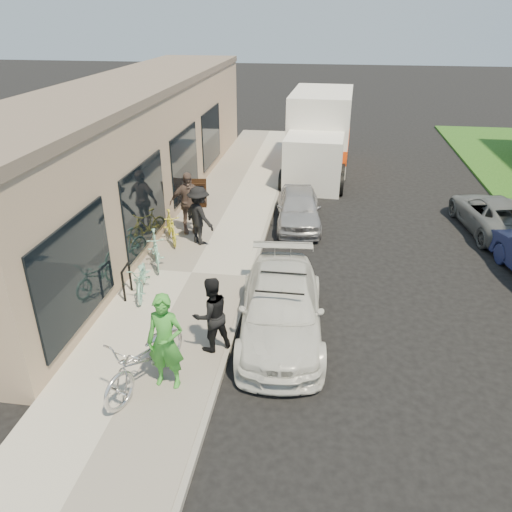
{
  "coord_description": "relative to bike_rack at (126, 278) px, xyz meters",
  "views": [
    {
      "loc": [
        1.31,
        -8.09,
        6.31
      ],
      "look_at": [
        -0.22,
        2.39,
        1.05
      ],
      "focal_mm": 35.0,
      "sensor_mm": 36.0,
      "label": 1
    }
  ],
  "objects": [
    {
      "name": "sedan_silver",
      "position": [
        3.69,
        5.34,
        -0.04
      ],
      "size": [
        1.68,
        3.52,
        1.16
      ],
      "primitive_type": "imported",
      "rotation": [
        0.0,
        0.0,
        0.09
      ],
      "color": "#ABAAB0",
      "rests_on": "ground"
    },
    {
      "name": "sandwich_board",
      "position": [
        0.19,
        6.05,
        -0.0
      ],
      "size": [
        0.64,
        0.65,
        0.92
      ],
      "rotation": [
        0.0,
        0.0,
        0.15
      ],
      "color": "black",
      "rests_on": "sidewalk"
    },
    {
      "name": "sedan_white",
      "position": [
        3.74,
        -0.78,
        -0.0
      ],
      "size": [
        2.1,
        4.42,
        1.28
      ],
      "rotation": [
        0.0,
        0.0,
        0.08
      ],
      "color": "silver",
      "rests_on": "ground"
    },
    {
      "name": "bystander_a",
      "position": [
        0.98,
        3.18,
        0.38
      ],
      "size": [
        1.26,
        1.18,
        1.71
      ],
      "primitive_type": "imported",
      "rotation": [
        0.0,
        0.0,
        2.48
      ],
      "color": "black",
      "rests_on": "sidewalk"
    },
    {
      "name": "bystander_b",
      "position": [
        0.45,
        3.93,
        0.47
      ],
      "size": [
        1.2,
        0.86,
        1.89
      ],
      "primitive_type": "imported",
      "rotation": [
        0.0,
        0.0,
        0.41
      ],
      "color": "brown",
      "rests_on": "sidewalk"
    },
    {
      "name": "curb",
      "position": [
        2.74,
        1.36,
        -0.56
      ],
      "size": [
        0.12,
        34.0,
        0.13
      ],
      "primitive_type": "cube",
      "color": "gray",
      "rests_on": "ground"
    },
    {
      "name": "storefront",
      "position": [
        -2.05,
        6.35,
        1.5
      ],
      "size": [
        3.6,
        20.0,
        4.22
      ],
      "color": "tan",
      "rests_on": "ground"
    },
    {
      "name": "sidewalk",
      "position": [
        1.19,
        1.36,
        -0.55
      ],
      "size": [
        3.0,
        34.0,
        0.15
      ],
      "primitive_type": "cube",
      "color": "#AFA99D",
      "rests_on": "ground"
    },
    {
      "name": "cruiser_bike_a",
      "position": [
        0.16,
        1.66,
        -0.01
      ],
      "size": [
        1.0,
        1.58,
        0.92
      ],
      "primitive_type": "imported",
      "rotation": [
        0.0,
        0.0,
        0.4
      ],
      "color": "#90D7BD",
      "rests_on": "sidewalk"
    },
    {
      "name": "tandem_bike",
      "position": [
        1.53,
        -2.94,
        0.09
      ],
      "size": [
        1.42,
        2.27,
        1.12
      ],
      "primitive_type": "imported",
      "rotation": [
        0.0,
        0.0,
        -0.34
      ],
      "color": "silver",
      "rests_on": "sidewalk"
    },
    {
      "name": "cruiser_bike_b",
      "position": [
        0.3,
        0.19,
        -0.07
      ],
      "size": [
        0.93,
        1.63,
        0.81
      ],
      "primitive_type": "imported",
      "rotation": [
        0.0,
        0.0,
        0.27
      ],
      "color": "#90D7BD",
      "rests_on": "sidewalk"
    },
    {
      "name": "cruiser_bike_c",
      "position": [
        0.11,
        3.19,
        -0.02
      ],
      "size": [
        1.04,
        1.52,
        0.9
      ],
      "primitive_type": "imported",
      "rotation": [
        0.0,
        0.0,
        0.46
      ],
      "color": "yellow",
      "rests_on": "sidewalk"
    },
    {
      "name": "moving_truck",
      "position": [
        4.1,
        11.64,
        0.81
      ],
      "size": [
        2.73,
        6.66,
        3.22
      ],
      "rotation": [
        0.0,
        0.0,
        -0.04
      ],
      "color": "white",
      "rests_on": "ground"
    },
    {
      "name": "man_standing",
      "position": [
        2.44,
        -1.71,
        0.32
      ],
      "size": [
        0.97,
        0.95,
        1.58
      ],
      "primitive_type": "imported",
      "rotation": [
        0.0,
        0.0,
        3.82
      ],
      "color": "black",
      "rests_on": "sidewalk"
    },
    {
      "name": "bike_rack",
      "position": [
        0.0,
        0.0,
        0.0
      ],
      "size": [
        0.09,
        0.56,
        0.78
      ],
      "rotation": [
        0.0,
        0.0,
        0.07
      ],
      "color": "black",
      "rests_on": "sidewalk"
    },
    {
      "name": "ground",
      "position": [
        3.19,
        -1.64,
        -0.62
      ],
      "size": [
        120.0,
        120.0,
        0.0
      ],
      "primitive_type": "plane",
      "color": "black",
      "rests_on": "ground"
    },
    {
      "name": "far_car_gray",
      "position": [
        9.77,
        5.76,
        -0.08
      ],
      "size": [
        2.29,
        4.12,
        1.09
      ],
      "primitive_type": "imported",
      "rotation": [
        0.0,
        0.0,
        3.27
      ],
      "color": "slate",
      "rests_on": "ground"
    },
    {
      "name": "woman_rider",
      "position": [
        1.9,
        -2.88,
        0.45
      ],
      "size": [
        0.7,
        0.49,
        1.85
      ],
      "primitive_type": "imported",
      "rotation": [
        0.0,
        0.0,
        -0.06
      ],
      "color": "green",
      "rests_on": "sidewalk"
    }
  ]
}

